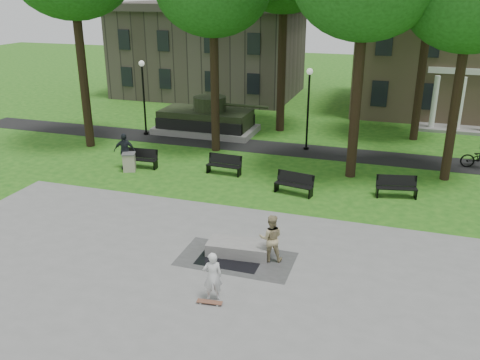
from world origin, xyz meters
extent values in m
plane|color=#1B5213|center=(0.00, 0.00, 0.00)|extent=(120.00, 120.00, 0.00)
cube|color=gray|center=(0.00, -5.00, 0.01)|extent=(22.00, 16.00, 0.02)
cube|color=black|center=(0.00, 12.00, 0.01)|extent=(44.00, 2.60, 0.01)
cube|color=#9E8460|center=(10.00, 26.00, 4.00)|extent=(16.00, 11.00, 8.00)
cube|color=silver|center=(10.00, 20.50, 3.80)|extent=(6.00, 0.30, 0.40)
cube|color=#4C443D|center=(-11.00, 26.50, 3.60)|extent=(15.00, 10.00, 7.20)
cylinder|color=black|center=(-12.00, 9.00, 4.48)|extent=(0.52, 0.52, 8.96)
cylinder|color=black|center=(-4.50, 10.50, 4.00)|extent=(0.48, 0.48, 8.00)
cylinder|color=black|center=(3.50, 8.50, 4.16)|extent=(0.50, 0.50, 8.32)
cylinder|color=black|center=(8.00, 9.50, 3.84)|extent=(0.46, 0.46, 7.68)
cylinder|color=black|center=(-2.00, 16.00, 4.64)|extent=(0.54, 0.54, 9.28)
cylinder|color=black|center=(6.50, 16.50, 4.32)|extent=(0.50, 0.50, 8.64)
cylinder|color=black|center=(-10.00, 12.30, 2.20)|extent=(0.12, 0.12, 4.40)
sphere|color=silver|center=(-10.00, 12.30, 4.55)|extent=(0.36, 0.36, 0.36)
cylinder|color=black|center=(-10.00, 12.30, 0.08)|extent=(0.32, 0.32, 0.16)
cylinder|color=black|center=(0.50, 12.30, 2.20)|extent=(0.12, 0.12, 4.40)
sphere|color=silver|center=(0.50, 12.30, 4.55)|extent=(0.36, 0.36, 0.36)
cylinder|color=black|center=(0.50, 12.30, 0.08)|extent=(0.32, 0.32, 0.16)
cube|color=gray|center=(-6.50, 14.00, 0.20)|extent=(6.50, 3.40, 0.40)
cube|color=#262F18|center=(-6.50, 14.00, 0.95)|extent=(5.80, 2.80, 1.10)
cube|color=black|center=(-6.50, 12.65, 0.75)|extent=(5.80, 0.35, 0.70)
cube|color=black|center=(-6.50, 15.35, 0.75)|extent=(5.80, 0.35, 0.70)
cylinder|color=#262F18|center=(-6.20, 14.00, 1.95)|extent=(2.10, 2.10, 0.90)
cylinder|color=#262F18|center=(-3.90, 14.00, 1.95)|extent=(3.20, 0.18, 0.18)
cube|color=black|center=(0.49, -1.50, 0.02)|extent=(2.20, 1.20, 0.00)
cube|color=gray|center=(0.65, -0.92, 0.24)|extent=(2.27, 1.17, 0.45)
cube|color=brown|center=(0.78, -4.11, 0.06)|extent=(0.80, 0.28, 0.07)
imported|color=silver|center=(0.80, -3.85, 0.82)|extent=(0.69, 0.61, 1.59)
imported|color=tan|center=(1.85, -0.99, 0.87)|extent=(0.97, 0.85, 1.70)
imported|color=black|center=(-7.90, 6.04, 0.95)|extent=(1.20, 0.78, 1.90)
cube|color=black|center=(-7.18, 6.36, 0.45)|extent=(1.82, 0.55, 0.05)
cube|color=black|center=(-7.18, 6.58, 0.75)|extent=(1.81, 0.25, 0.50)
cube|color=black|center=(-8.03, 6.36, 0.23)|extent=(0.08, 0.45, 0.45)
cube|color=black|center=(-6.33, 6.36, 0.23)|extent=(0.08, 0.45, 0.45)
cube|color=black|center=(-2.67, 6.78, 0.45)|extent=(1.82, 0.54, 0.05)
cube|color=black|center=(-2.67, 7.00, 0.75)|extent=(1.81, 0.25, 0.50)
cube|color=black|center=(-3.52, 6.78, 0.23)|extent=(0.08, 0.45, 0.45)
cube|color=black|center=(-1.82, 6.78, 0.23)|extent=(0.08, 0.45, 0.45)
cube|color=black|center=(1.29, 5.23, 0.45)|extent=(1.85, 0.78, 0.05)
cube|color=black|center=(1.29, 5.45, 0.75)|extent=(1.80, 0.49, 0.50)
cube|color=black|center=(0.44, 5.23, 0.23)|extent=(0.14, 0.45, 0.45)
cube|color=black|center=(2.14, 5.23, 0.23)|extent=(0.14, 0.45, 0.45)
cube|color=black|center=(5.79, 6.29, 0.45)|extent=(1.85, 0.81, 0.05)
cube|color=black|center=(5.79, 6.51, 0.75)|extent=(1.79, 0.52, 0.50)
cube|color=black|center=(4.94, 6.29, 0.23)|extent=(0.15, 0.45, 0.45)
cube|color=black|center=(6.64, 6.29, 0.23)|extent=(0.15, 0.45, 0.45)
cube|color=#BAAC99|center=(-7.50, 5.75, 0.45)|extent=(0.79, 0.79, 0.90)
cube|color=#4C4C4C|center=(-7.50, 5.75, 0.93)|extent=(0.87, 0.87, 0.06)
camera|label=1|loc=(5.66, -16.11, 8.87)|focal=38.00mm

